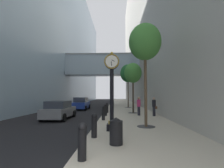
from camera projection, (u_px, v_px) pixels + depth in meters
ground_plane at (109, 106)px, 29.68m from camera, size 110.00×110.00×0.00m
sidewalk_right at (123, 105)px, 32.59m from camera, size 5.54×80.00×0.14m
building_block_left at (51, 31)px, 34.05m from camera, size 22.80×80.00×30.95m
building_block_right at (158, 13)px, 33.69m from camera, size 9.00×80.00×38.36m
street_clock at (112, 87)px, 9.02m from camera, size 0.84×0.55×4.37m
bollard_nearest at (82, 140)px, 4.82m from camera, size 0.27×0.27×1.10m
bollard_second at (94, 125)px, 7.39m from camera, size 0.27×0.27×1.10m
bollard_fourth at (103, 113)px, 12.53m from camera, size 0.27×0.27×1.10m
bollard_fifth at (106, 110)px, 15.09m from camera, size 0.27×0.27×1.10m
bollard_sixth at (107, 107)px, 17.66m from camera, size 0.27×0.27×1.10m
street_tree_near at (145, 43)px, 10.24m from camera, size 2.03×2.03×6.46m
street_tree_mid_near at (133, 73)px, 17.80m from camera, size 1.90×1.90×5.46m
street_tree_mid_far at (128, 73)px, 25.49m from camera, size 2.44×2.44×6.76m
trash_bin at (116, 130)px, 6.36m from camera, size 0.53×0.53×1.05m
pedestrian_walking at (154, 106)px, 14.97m from camera, size 0.52×0.46×1.73m
pedestrian_by_clock at (139, 105)px, 15.41m from camera, size 0.47×0.47×1.76m
car_blue_near at (81, 104)px, 23.30m from camera, size 2.06×4.58×1.74m
car_grey_mid at (59, 110)px, 14.01m from camera, size 2.11×4.07×1.56m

